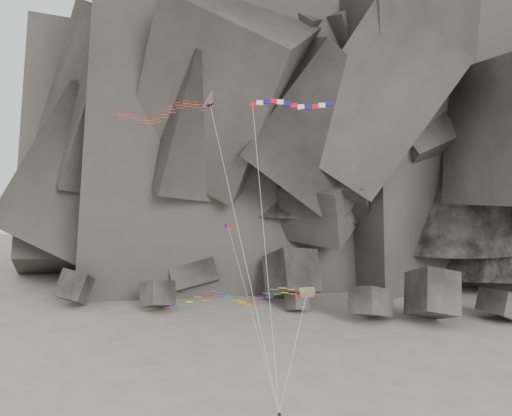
% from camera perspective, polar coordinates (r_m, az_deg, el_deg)
% --- Properties ---
extents(ground, '(260.00, 260.00, 0.00)m').
position_cam_1_polar(ground, '(49.44, -4.63, -20.70)').
color(ground, '#A19782').
rests_on(ground, ground).
extents(headland, '(110.00, 70.00, 84.00)m').
position_cam_1_polar(headland, '(116.51, 4.84, 13.78)').
color(headland, '#4C463E').
rests_on(headland, ground).
extents(boulder_field, '(71.45, 19.05, 10.05)m').
position_cam_1_polar(boulder_field, '(80.83, 2.61, -9.42)').
color(boulder_field, '#47423F').
rests_on(boulder_field, ground).
extents(delta_kite, '(18.23, 10.18, 27.16)m').
position_cam_1_polar(delta_kite, '(50.83, -11.17, 10.73)').
color(delta_kite, red).
rests_on(delta_kite, ground).
extents(banner_kite, '(7.82, 10.85, 26.19)m').
position_cam_1_polar(banner_kite, '(48.53, 3.92, 11.48)').
color(banner_kite, red).
rests_on(banner_kite, ground).
extents(parafoil_kite, '(14.04, 4.88, 9.26)m').
position_cam_1_polar(parafoil_kite, '(44.82, -2.98, -10.10)').
color(parafoil_kite, '#D1F10D').
rests_on(parafoil_kite, ground).
extents(pennant_kite, '(6.51, 8.20, 14.25)m').
position_cam_1_polar(pennant_kite, '(46.43, -2.46, -5.06)').
color(pennant_kite, red).
rests_on(pennant_kite, ground).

